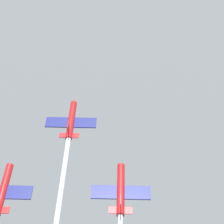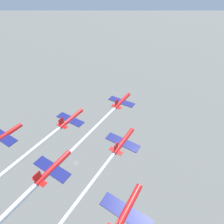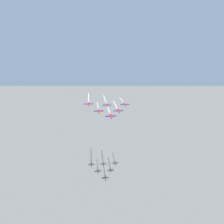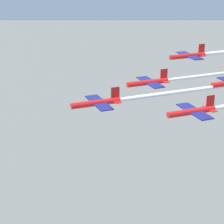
{
  "view_description": "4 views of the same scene",
  "coord_description": "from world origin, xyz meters",
  "px_view_note": "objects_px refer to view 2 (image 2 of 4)",
  "views": [
    {
      "loc": [
        -20.2,
        122.2,
        185.06
      ],
      "look_at": [
        -53.76,
        62.05,
        126.3
      ],
      "focal_mm": 70.0,
      "sensor_mm": 36.0,
      "label": 1
    },
    {
      "loc": [
        -42.74,
        115.32,
        164.17
      ],
      "look_at": [
        -41.65,
        66.18,
        125.25
      ],
      "focal_mm": 28.0,
      "sensor_mm": 36.0,
      "label": 2
    },
    {
      "loc": [
        -139.71,
        -62.29,
        183.09
      ],
      "look_at": [
        -37.91,
        67.69,
        126.45
      ],
      "focal_mm": 28.0,
      "sensor_mm": 36.0,
      "label": 3
    },
    {
      "loc": [
        11.01,
        -8.41,
        157.2
      ],
      "look_at": [
        -44.37,
        64.01,
        122.68
      ],
      "focal_mm": 70.0,
      "sensor_mm": 36.0,
      "label": 4
    }
  ],
  "objects_px": {
    "jet_1": "(71,119)",
    "jet_3": "(4,136)",
    "jet_5": "(126,211)",
    "jet_2": "(123,141)",
    "jet_4": "(53,168)",
    "jet_0": "(122,101)"
  },
  "relations": [
    {
      "from": "jet_4",
      "to": "jet_1",
      "type": "bearing_deg",
      "value": 120.47
    },
    {
      "from": "jet_5",
      "to": "jet_3",
      "type": "bearing_deg",
      "value": -180.0
    },
    {
      "from": "jet_2",
      "to": "jet_4",
      "type": "bearing_deg",
      "value": -120.47
    },
    {
      "from": "jet_0",
      "to": "jet_4",
      "type": "distance_m",
      "value": 35.09
    },
    {
      "from": "jet_1",
      "to": "jet_5",
      "type": "height_order",
      "value": "jet_5"
    },
    {
      "from": "jet_2",
      "to": "jet_5",
      "type": "xyz_separation_m",
      "value": [
        0.05,
        20.35,
        2.96
      ]
    },
    {
      "from": "jet_0",
      "to": "jet_5",
      "type": "bearing_deg",
      "value": -59.53
    },
    {
      "from": "jet_1",
      "to": "jet_4",
      "type": "xyz_separation_m",
      "value": [
        0.05,
        20.35,
        1.39
      ]
    },
    {
      "from": "jet_2",
      "to": "jet_1",
      "type": "bearing_deg",
      "value": -180.0
    },
    {
      "from": "jet_3",
      "to": "jet_5",
      "type": "height_order",
      "value": "jet_5"
    },
    {
      "from": "jet_1",
      "to": "jet_3",
      "type": "bearing_deg",
      "value": -120.47
    },
    {
      "from": "jet_2",
      "to": "jet_5",
      "type": "bearing_deg",
      "value": -59.53
    },
    {
      "from": "jet_4",
      "to": "jet_5",
      "type": "distance_m",
      "value": 20.75
    },
    {
      "from": "jet_1",
      "to": "jet_4",
      "type": "relative_size",
      "value": 1.0
    },
    {
      "from": "jet_2",
      "to": "jet_3",
      "type": "distance_m",
      "value": 35.59
    },
    {
      "from": "jet_4",
      "to": "jet_5",
      "type": "relative_size",
      "value": 1.0
    },
    {
      "from": "jet_0",
      "to": "jet_2",
      "type": "bearing_deg",
      "value": -59.53
    },
    {
      "from": "jet_1",
      "to": "jet_2",
      "type": "distance_m",
      "value": 20.65
    },
    {
      "from": "jet_1",
      "to": "jet_3",
      "type": "xyz_separation_m",
      "value": [
        17.82,
        9.84,
        1.36
      ]
    },
    {
      "from": "jet_2",
      "to": "jet_5",
      "type": "height_order",
      "value": "jet_5"
    },
    {
      "from": "jet_1",
      "to": "jet_5",
      "type": "relative_size",
      "value": 1.0
    },
    {
      "from": "jet_5",
      "to": "jet_2",
      "type": "bearing_deg",
      "value": 120.47
    }
  ]
}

